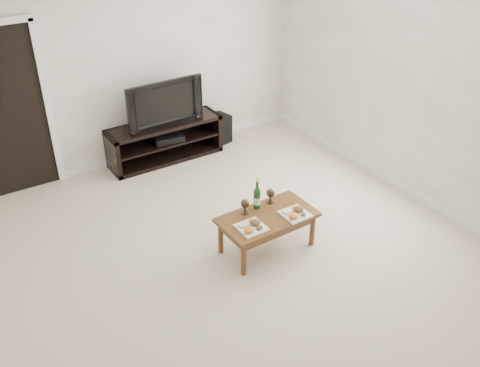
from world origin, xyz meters
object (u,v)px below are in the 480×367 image
object	(u,v)px
subwoofer	(219,129)
coffee_table	(267,232)
television	(162,101)
media_console	(165,141)

from	to	relation	value
subwoofer	coffee_table	xyz separation A→B (m)	(-0.89, -2.48, 0.00)
subwoofer	television	bearing A→B (deg)	172.23
subwoofer	coffee_table	world-z (taller)	coffee_table
coffee_table	television	bearing A→B (deg)	90.36
television	coffee_table	size ratio (longest dim) A/B	1.07
subwoofer	coffee_table	distance (m)	2.64
media_console	television	size ratio (longest dim) A/B	1.47
media_console	coffee_table	xyz separation A→B (m)	(0.02, -2.42, -0.07)
media_console	television	xyz separation A→B (m)	(-0.00, 0.00, 0.59)
television	coffee_table	distance (m)	2.50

